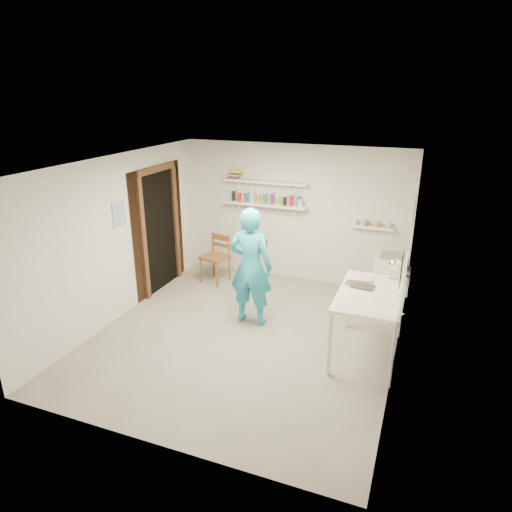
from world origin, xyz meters
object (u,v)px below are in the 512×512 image
(man, at_px, (251,267))
(work_table, at_px, (368,324))
(wooden_chair, at_px, (215,257))
(wall_clock, at_px, (257,243))
(belfast_sink, at_px, (391,264))
(desk_lamp, at_px, (395,264))

(man, relative_size, work_table, 1.32)
(wooden_chair, relative_size, work_table, 0.70)
(wall_clock, height_order, work_table, wall_clock)
(belfast_sink, bearing_deg, man, -144.81)
(man, bearing_deg, wooden_chair, -47.23)
(wall_clock, relative_size, desk_lamp, 1.90)
(wall_clock, bearing_deg, work_table, -18.18)
(belfast_sink, height_order, work_table, work_table)
(man, height_order, work_table, man)
(belfast_sink, xyz_separation_m, wall_clock, (-1.83, -1.07, 0.46))
(wooden_chair, bearing_deg, desk_lamp, -3.68)
(man, relative_size, wooden_chair, 1.90)
(belfast_sink, height_order, wooden_chair, wooden_chair)
(wall_clock, xyz_separation_m, wooden_chair, (-1.15, 0.95, -0.70))
(man, xyz_separation_m, wall_clock, (0.01, 0.22, 0.29))
(desk_lamp, bearing_deg, wooden_chair, 163.13)
(belfast_sink, xyz_separation_m, wooden_chair, (-2.98, -0.12, -0.24))
(wall_clock, bearing_deg, wooden_chair, 138.84)
(wooden_chair, height_order, work_table, wooden_chair)
(man, distance_m, work_table, 1.80)
(work_table, xyz_separation_m, desk_lamp, (0.22, 0.53, 0.66))
(desk_lamp, bearing_deg, man, -173.07)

